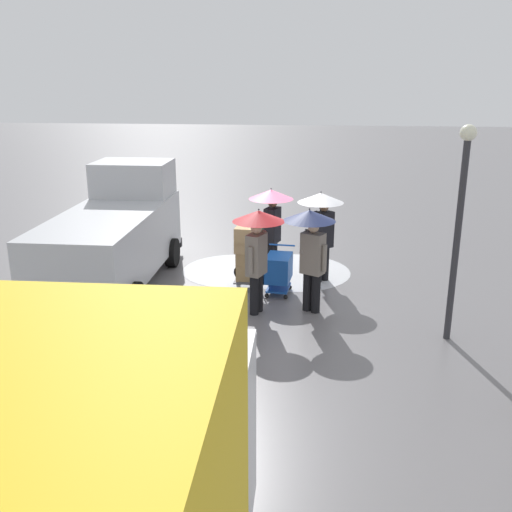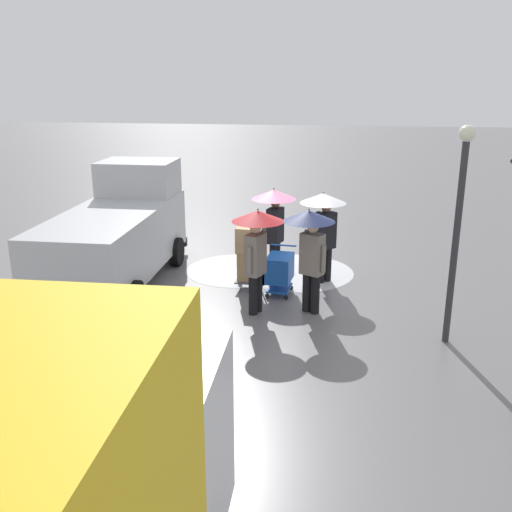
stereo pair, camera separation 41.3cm
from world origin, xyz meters
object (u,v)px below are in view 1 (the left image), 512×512
Objects in this scene: cargo_van_parked_right at (115,234)px; hand_dolly_boxes at (246,253)px; pedestrian_pink_side at (322,216)px; pedestrian_black_side at (271,212)px; pedestrian_white_side at (311,236)px; street_lamp at (460,212)px; shopping_cart_vendor at (279,269)px; pedestrian_far_side at (258,237)px.

cargo_van_parked_right reaches higher than hand_dolly_boxes.
pedestrian_black_side is (1.17, -0.30, -0.01)m from pedestrian_pink_side.
pedestrian_white_side is 0.56× the size of street_lamp.
hand_dolly_boxes is (-3.02, 0.06, -0.34)m from cargo_van_parked_right.
pedestrian_black_side and pedestrian_white_side have the same top height.
street_lamp reaches higher than pedestrian_white_side.
pedestrian_black_side is at bearing -42.05° from street_lamp.
street_lamp reaches higher than cargo_van_parked_right.
shopping_cart_vendor is (-3.77, 0.30, -0.61)m from cargo_van_parked_right.
pedestrian_far_side is at bearing 57.45° from pedestrian_pink_side.
pedestrian_pink_side is at bearing 165.73° from pedestrian_black_side.
pedestrian_far_side is at bearing 87.82° from pedestrian_black_side.
pedestrian_pink_side is at bearing -158.06° from hand_dolly_boxes.
pedestrian_far_side is 3.78m from street_lamp.
pedestrian_white_side is (-0.69, 0.91, 1.02)m from shopping_cart_vendor.
pedestrian_far_side is (-3.42, 1.37, 0.41)m from cargo_van_parked_right.
pedestrian_pink_side is (-0.91, -0.91, 1.02)m from shopping_cart_vendor.
shopping_cart_vendor is 1.53m from pedestrian_white_side.
pedestrian_pink_side is 0.56× the size of street_lamp.
pedestrian_pink_side and pedestrian_far_side have the same top height.
pedestrian_far_side is at bearing -13.91° from street_lamp.
cargo_van_parked_right is at bearing -4.56° from shopping_cart_vendor.
street_lamp is at bearing 166.09° from pedestrian_far_side.
shopping_cart_vendor is at bearing -52.86° from pedestrian_white_side.
street_lamp is (-2.55, 1.05, 0.79)m from pedestrian_white_side.
pedestrian_far_side is (1.26, 1.97, 0.00)m from pedestrian_pink_side.
pedestrian_pink_side is 1.21m from pedestrian_black_side.
shopping_cart_vendor is 0.47× the size of pedestrian_pink_side.
hand_dolly_boxes reaches higher than shopping_cart_vendor.
hand_dolly_boxes is 1.30m from pedestrian_black_side.
pedestrian_black_side is at bearing -92.18° from pedestrian_far_side.
hand_dolly_boxes is at bearing 21.94° from pedestrian_pink_side.
pedestrian_black_side is (-3.50, -0.90, 0.39)m from cargo_van_parked_right.
pedestrian_far_side is (0.09, 2.27, 0.01)m from pedestrian_black_side.
street_lamp reaches higher than pedestrian_far_side.
street_lamp is (-3.99, 2.20, 1.53)m from hand_dolly_boxes.
cargo_van_parked_right is 3.70m from pedestrian_far_side.
cargo_van_parked_right is at bearing -1.21° from hand_dolly_boxes.
shopping_cart_vendor is 0.84m from hand_dolly_boxes.
hand_dolly_boxes is 1.94m from pedestrian_pink_side.
pedestrian_black_side is 0.56× the size of street_lamp.
shopping_cart_vendor is at bearing 45.00° from pedestrian_pink_side.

